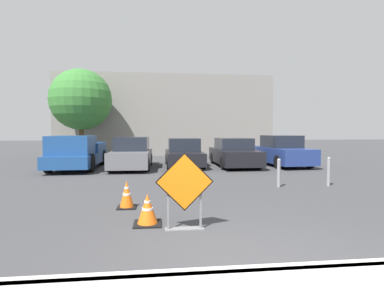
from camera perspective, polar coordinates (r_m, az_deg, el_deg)
ground_plane at (r=13.72m, az=-0.75°, el=-5.24°), size 96.00×96.00×0.00m
curb_lip at (r=4.17m, az=14.02°, el=-22.73°), size 30.42×0.20×0.14m
road_closed_sign at (r=5.59m, az=-1.43°, el=-8.45°), size 1.08×0.20×1.45m
traffic_cone_nearest at (r=6.09m, az=-8.47°, el=-12.24°), size 0.54×0.54×0.61m
traffic_cone_second at (r=7.43m, az=-12.33°, el=-9.39°), size 0.45×0.45×0.66m
pickup_truck at (r=15.47m, az=-21.14°, el=-1.77°), size 2.09×5.02×1.63m
parked_car_nearest at (r=15.16m, az=-11.36°, el=-1.89°), size 1.93×4.45×1.55m
parked_car_second at (r=15.67m, az=-1.58°, el=-1.85°), size 1.86×4.01×1.47m
parked_car_third at (r=15.89m, az=7.97°, el=-1.75°), size 1.94×4.46×1.47m
parked_car_fourth at (r=16.72m, az=16.72°, el=-1.42°), size 2.09×4.32×1.61m
bollard_nearest at (r=10.24m, az=16.20°, el=-5.15°), size 0.12×0.12×0.95m
bollard_second at (r=11.02m, az=24.58°, el=-4.66°), size 0.12×0.12×0.98m
building_facade_backdrop at (r=25.08m, az=-5.06°, el=5.30°), size 16.58×5.00×6.17m
street_tree_behind_lot at (r=21.39m, az=-20.39°, el=7.90°), size 4.04×4.04×5.95m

